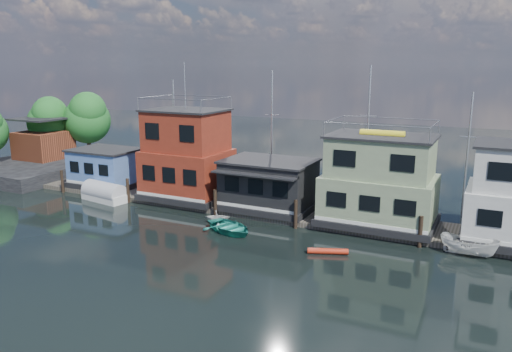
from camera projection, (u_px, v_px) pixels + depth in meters
The scene contains 14 objects.
ground at pixel (195, 264), 30.81m from camera, with size 160.00×160.00×0.00m, color black.
dock at pixel (274, 211), 41.27m from camera, with size 48.00×5.00×0.40m, color #595147.
houseboat_blue at pixel (106, 168), 48.59m from camera, with size 6.40×4.90×3.66m.
houseboat_red at pixel (187, 156), 44.07m from camera, with size 7.40×5.90×11.86m.
houseboat_dark at pixel (269, 184), 40.98m from camera, with size 7.40×6.10×4.06m.
houseboat_green at pixel (379, 182), 36.87m from camera, with size 8.40×5.90×7.03m.
pilings at pixel (256, 209), 38.76m from camera, with size 42.28×0.28×2.20m.
background_masts at pixel (353, 141), 43.29m from camera, with size 36.40×0.16×12.00m.
shore at pixel (44, 140), 57.11m from camera, with size 12.40×15.72×8.24m.
motorboat at pixel (469, 246), 31.98m from camera, with size 1.37×3.65×1.41m, color silver.
red_kayak at pixel (328, 251), 32.45m from camera, with size 0.39×0.39×2.64m, color red.
dinghy_white at pixel (217, 217), 38.68m from camera, with size 1.67×1.93×1.02m, color silver.
dinghy_teal at pixel (230, 227), 36.46m from camera, with size 2.99×4.18×0.87m, color #248677.
tarp_runabout at pixel (105, 193), 44.94m from camera, with size 4.76×2.52×1.84m.
Camera 1 is at (16.15, -24.21, 12.13)m, focal length 35.00 mm.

